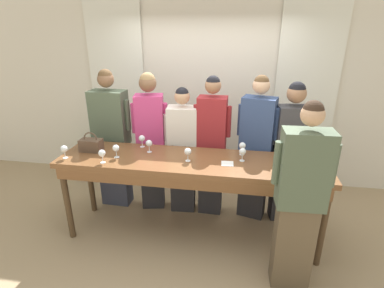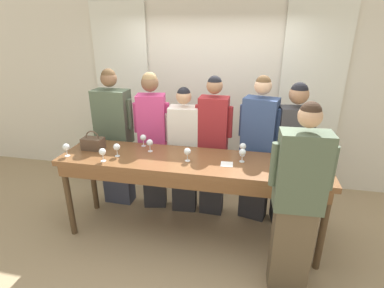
{
  "view_description": "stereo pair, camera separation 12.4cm",
  "coord_description": "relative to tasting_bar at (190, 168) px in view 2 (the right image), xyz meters",
  "views": [
    {
      "loc": [
        0.49,
        -2.94,
        2.35
      ],
      "look_at": [
        0.0,
        0.07,
        1.14
      ],
      "focal_mm": 28.0,
      "sensor_mm": 36.0,
      "label": 1
    },
    {
      "loc": [
        0.62,
        -2.92,
        2.35
      ],
      "look_at": [
        0.0,
        0.07,
        1.14
      ],
      "focal_mm": 28.0,
      "sensor_mm": 36.0,
      "label": 2
    }
  ],
  "objects": [
    {
      "name": "napkin",
      "position": [
        0.4,
        -0.03,
        0.1
      ],
      "size": [
        0.13,
        0.13,
        0.0
      ],
      "color": "white",
      "rests_on": "tasting_bar"
    },
    {
      "name": "curtain_panel_right",
      "position": [
        1.4,
        1.51,
        0.45
      ],
      "size": [
        0.85,
        0.03,
        2.69
      ],
      "color": "white",
      "rests_on": "ground_plane"
    },
    {
      "name": "curtain_panel_left",
      "position": [
        -1.4,
        1.51,
        0.45
      ],
      "size": [
        0.85,
        0.03,
        2.69
      ],
      "color": "white",
      "rests_on": "ground_plane"
    },
    {
      "name": "host_pouring",
      "position": [
        1.06,
        -0.55,
        0.04
      ],
      "size": [
        0.52,
        0.25,
        1.82
      ],
      "color": "brown",
      "rests_on": "ground_plane"
    },
    {
      "name": "wine_glass_front_right",
      "position": [
        -0.03,
        -0.03,
        0.2
      ],
      "size": [
        0.07,
        0.07,
        0.15
      ],
      "color": "white",
      "rests_on": "tasting_bar"
    },
    {
      "name": "guest_pink_top",
      "position": [
        -0.62,
        0.55,
        0.07
      ],
      "size": [
        0.46,
        0.3,
        1.84
      ],
      "color": "#28282D",
      "rests_on": "ground_plane"
    },
    {
      "name": "guest_olive_jacket",
      "position": [
        -1.15,
        0.55,
        0.05
      ],
      "size": [
        0.57,
        0.26,
        1.86
      ],
      "color": "#383D51",
      "rests_on": "ground_plane"
    },
    {
      "name": "guest_navy_coat",
      "position": [
        0.72,
        0.55,
        0.05
      ],
      "size": [
        0.5,
        0.33,
        1.84
      ],
      "color": "#28282D",
      "rests_on": "ground_plane"
    },
    {
      "name": "wine_glass_center_left",
      "position": [
        -0.51,
        0.14,
        0.2
      ],
      "size": [
        0.07,
        0.07,
        0.15
      ],
      "color": "white",
      "rests_on": "tasting_bar"
    },
    {
      "name": "wine_glass_front_mid",
      "position": [
        -1.37,
        -0.17,
        0.2
      ],
      "size": [
        0.07,
        0.07,
        0.15
      ],
      "color": "white",
      "rests_on": "tasting_bar"
    },
    {
      "name": "wall_back",
      "position": [
        0.0,
        1.58,
        0.51
      ],
      "size": [
        12.0,
        0.06,
        2.8
      ],
      "color": "silver",
      "rests_on": "ground_plane"
    },
    {
      "name": "wine_glass_center_mid",
      "position": [
        1.21,
        0.06,
        0.2
      ],
      "size": [
        0.07,
        0.07,
        0.15
      ],
      "color": "white",
      "rests_on": "tasting_bar"
    },
    {
      "name": "ground_plane",
      "position": [
        0.0,
        0.02,
        -0.89
      ],
      "size": [
        18.0,
        18.0,
        0.0
      ],
      "primitive_type": "plane",
      "color": "tan"
    },
    {
      "name": "handbag",
      "position": [
        -1.18,
        0.07,
        0.17
      ],
      "size": [
        0.25,
        0.14,
        0.23
      ],
      "color": "brown",
      "rests_on": "tasting_bar"
    },
    {
      "name": "wine_glass_center_right",
      "position": [
        0.55,
        0.24,
        0.2
      ],
      "size": [
        0.07,
        0.07,
        0.15
      ],
      "color": "white",
      "rests_on": "tasting_bar"
    },
    {
      "name": "wine_glass_near_host",
      "position": [
        -0.91,
        -0.22,
        0.2
      ],
      "size": [
        0.07,
        0.07,
        0.15
      ],
      "color": "white",
      "rests_on": "tasting_bar"
    },
    {
      "name": "guest_cream_sweater",
      "position": [
        -0.2,
        0.55,
        -0.04
      ],
      "size": [
        0.48,
        0.28,
        1.67
      ],
      "color": "#28282D",
      "rests_on": "ground_plane"
    },
    {
      "name": "wine_glass_front_left",
      "position": [
        1.08,
        0.24,
        0.2
      ],
      "size": [
        0.07,
        0.07,
        0.15
      ],
      "color": "white",
      "rests_on": "tasting_bar"
    },
    {
      "name": "wine_glass_back_right",
      "position": [
        0.55,
        0.07,
        0.2
      ],
      "size": [
        0.07,
        0.07,
        0.15
      ],
      "color": "white",
      "rests_on": "tasting_bar"
    },
    {
      "name": "potted_plant",
      "position": [
        -1.87,
        1.2,
        -0.54
      ],
      "size": [
        0.34,
        0.34,
        0.7
      ],
      "color": "#4C4C51",
      "rests_on": "ground_plane"
    },
    {
      "name": "wine_glass_back_left",
      "position": [
        -0.64,
        0.28,
        0.2
      ],
      "size": [
        0.07,
        0.07,
        0.15
      ],
      "color": "white",
      "rests_on": "tasting_bar"
    },
    {
      "name": "guest_beige_cap",
      "position": [
        1.11,
        0.55,
        0.04
      ],
      "size": [
        0.49,
        0.29,
        1.77
      ],
      "color": "#28282D",
      "rests_on": "ground_plane"
    },
    {
      "name": "wine_bottle",
      "position": [
        1.29,
        -0.05,
        0.22
      ],
      "size": [
        0.08,
        0.08,
        0.32
      ],
      "color": "black",
      "rests_on": "tasting_bar"
    },
    {
      "name": "guest_striped_shirt",
      "position": [
        0.17,
        0.55,
        0.05
      ],
      "size": [
        0.46,
        0.24,
        1.82
      ],
      "color": "#28282D",
      "rests_on": "ground_plane"
    },
    {
      "name": "tasting_bar",
      "position": [
        0.0,
        0.0,
        0.0
      ],
      "size": [
        2.93,
        0.7,
        0.99
      ],
      "color": "brown",
      "rests_on": "ground_plane"
    },
    {
      "name": "wine_glass_back_mid",
      "position": [
        -0.82,
        -0.06,
        0.2
      ],
      "size": [
        0.07,
        0.07,
        0.15
      ],
      "color": "white",
      "rests_on": "tasting_bar"
    }
  ]
}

